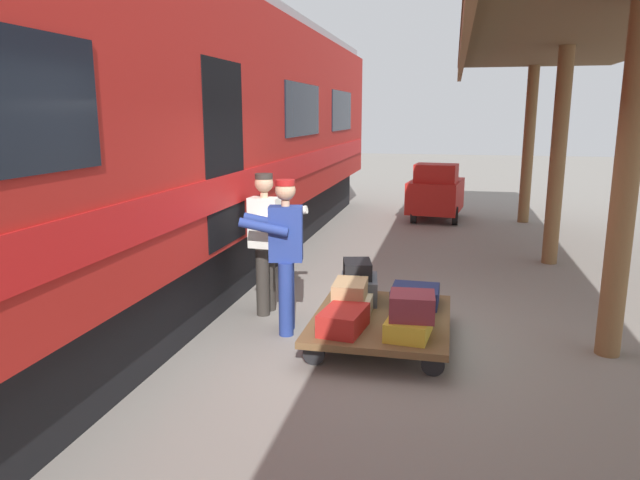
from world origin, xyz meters
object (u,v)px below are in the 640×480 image
train_car (102,143)px  suitcase_black_hardshell (357,269)px  suitcase_burgundy_valise (412,306)px  luggage_cart (381,320)px  baggage_tug (436,193)px  suitcase_red_plastic (343,320)px  suitcase_yellow_case (409,327)px  suitcase_olive_duffel (412,310)px  suitcase_cream_canvas (352,306)px  porter_in_overalls (284,251)px  porter_by_door (267,239)px  suitcase_tan_vintage (350,290)px  suitcase_slate_roller (359,289)px  suitcase_navy_fabric (415,296)px

train_car → suitcase_black_hardshell: train_car is taller
train_car → suitcase_burgundy_valise: 3.96m
luggage_cart → baggage_tug: (-0.33, -7.63, 0.38)m
suitcase_red_plastic → baggage_tug: 8.15m
suitcase_yellow_case → suitcase_burgundy_valise: (-0.03, 0.00, 0.21)m
suitcase_red_plastic → suitcase_olive_duffel: 0.81m
suitcase_red_plastic → suitcase_cream_canvas: bearing=-90.0°
train_car → porter_in_overalls: bearing=177.0°
porter_by_door → porter_in_overalls: bearing=123.7°
suitcase_burgundy_valise → porter_in_overalls: 1.57m
suitcase_tan_vintage → baggage_tug: baggage_tug is taller
suitcase_red_plastic → baggage_tug: size_ratio=0.32×
porter_in_overalls → suitcase_red_plastic: bearing=143.6°
suitcase_black_hardshell → train_car: bearing=5.8°
luggage_cart → suitcase_yellow_case: (-0.32, 0.49, 0.13)m
suitcase_slate_roller → luggage_cart: bearing=123.0°
suitcase_cream_canvas → suitcase_yellow_case: bearing=142.4°
train_car → suitcase_red_plastic: bearing=167.1°
suitcase_burgundy_valise → porter_in_overalls: (1.43, -0.56, 0.33)m
suitcase_tan_vintage → suitcase_navy_fabric: bearing=-143.9°
suitcase_navy_fabric → suitcase_tan_vintage: bearing=36.1°
suitcase_black_hardshell → suitcase_navy_fabric: bearing=-179.3°
suitcase_navy_fabric → suitcase_tan_vintage: (0.66, 0.48, 0.17)m
suitcase_yellow_case → suitcase_slate_roller: (0.64, -0.98, 0.05)m
suitcase_navy_fabric → suitcase_cream_canvas: bearing=37.6°
suitcase_slate_roller → porter_by_door: bearing=-7.8°
suitcase_olive_duffel → suitcase_black_hardshell: bearing=-36.2°
luggage_cart → suitcase_black_hardshell: size_ratio=4.32×
suitcase_slate_roller → suitcase_burgundy_valise: suitcase_burgundy_valise is taller
train_car → suitcase_cream_canvas: (-2.95, 0.18, -1.69)m
suitcase_navy_fabric → suitcase_slate_roller: size_ratio=0.90×
suitcase_navy_fabric → suitcase_burgundy_valise: suitcase_burgundy_valise is taller
suitcase_black_hardshell → suitcase_cream_canvas: bearing=92.6°
suitcase_yellow_case → suitcase_navy_fabric: size_ratio=1.05×
suitcase_navy_fabric → suitcase_burgundy_valise: size_ratio=1.22×
train_car → suitcase_burgundy_valise: size_ratio=46.91×
suitcase_yellow_case → suitcase_burgundy_valise: 0.22m
suitcase_burgundy_valise → suitcase_cream_canvas: bearing=-36.6°
train_car → luggage_cart: train_car is taller
suitcase_olive_duffel → suitcase_slate_roller: bearing=-37.6°
suitcase_olive_duffel → suitcase_black_hardshell: (0.66, -0.48, 0.28)m
suitcase_olive_duffel → suitcase_yellow_case: 0.49m
suitcase_slate_roller → baggage_tug: bearing=-95.2°
suitcase_black_hardshell → suitcase_burgundy_valise: (-0.69, 0.98, -0.07)m
suitcase_slate_roller → baggage_tug: (-0.65, -7.14, 0.20)m
train_car → suitcase_black_hardshell: size_ratio=47.74×
luggage_cart → suitcase_black_hardshell: suitcase_black_hardshell is taller
suitcase_red_plastic → suitcase_slate_roller: bearing=-90.0°
train_car → suitcase_red_plastic: size_ratio=34.08×
suitcase_black_hardshell → porter_in_overalls: bearing=29.1°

